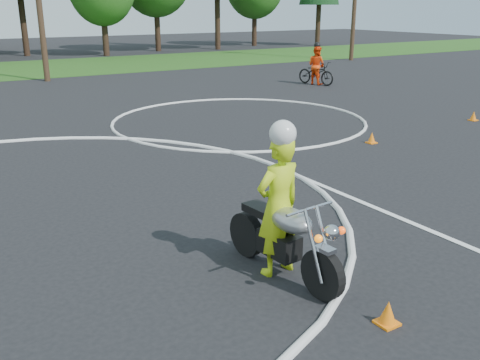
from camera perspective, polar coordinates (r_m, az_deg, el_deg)
ground at (r=7.37m, az=-21.17°, el=-11.78°), size 120.00×120.00×0.00m
course_markings at (r=11.73m, az=-15.12°, el=0.03°), size 19.05×19.05×0.12m
primary_motorcycle at (r=7.21m, az=4.76°, el=-6.18°), size 0.77×2.21×1.16m
rider_primary_grp at (r=7.13m, az=4.15°, el=-2.33°), size 0.75×0.53×2.15m
rider_second_grp at (r=25.64m, az=8.13°, el=11.57°), size 1.11×2.11×1.93m
traffic_cones at (r=9.38m, az=-6.10°, el=-3.17°), size 22.57×8.82×0.30m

